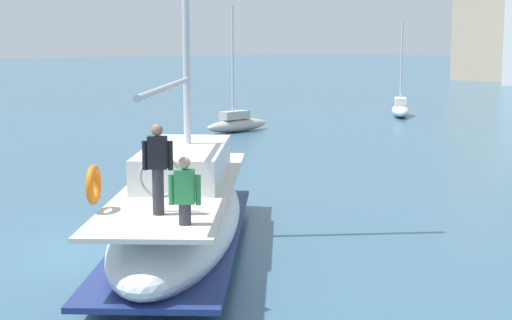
# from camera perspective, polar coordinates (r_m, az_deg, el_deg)

# --- Properties ---
(ground_plane) EXTENTS (400.00, 400.00, 0.00)m
(ground_plane) POSITION_cam_1_polar(r_m,az_deg,el_deg) (17.07, -11.27, -6.43)
(ground_plane) COLOR #38607A
(main_sailboat) EXTENTS (8.89, 8.02, 11.89)m
(main_sailboat) POSITION_cam_1_polar(r_m,az_deg,el_deg) (16.33, -5.54, -3.74)
(main_sailboat) COLOR silver
(main_sailboat) RESTS_ON ground
(moored_sloop_far) EXTENTS (3.72, 3.83, 5.62)m
(moored_sloop_far) POSITION_cam_1_polar(r_m,az_deg,el_deg) (47.10, 10.67, 3.78)
(moored_sloop_far) COLOR white
(moored_sloop_far) RESTS_ON ground
(moored_catamaran) EXTENTS (1.45, 4.06, 6.19)m
(moored_catamaran) POSITION_cam_1_polar(r_m,az_deg,el_deg) (38.25, -1.43, 2.80)
(moored_catamaran) COLOR #B7B2A8
(moored_catamaran) RESTS_ON ground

